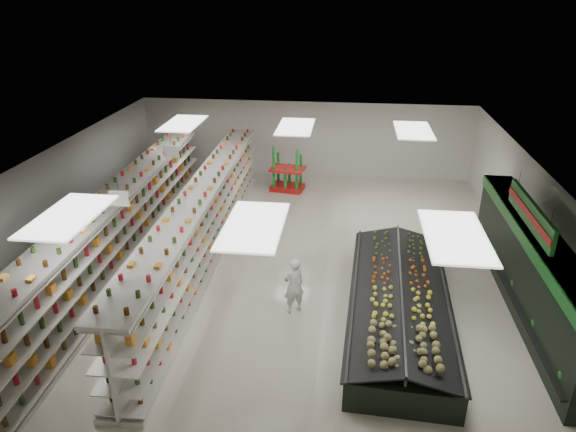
# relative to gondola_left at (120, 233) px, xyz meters

# --- Properties ---
(floor) EXTENTS (16.00, 16.00, 0.00)m
(floor) POSITION_rel_gondola_left_xyz_m (4.61, 0.66, -1.07)
(floor) COLOR beige
(floor) RESTS_ON ground
(ceiling) EXTENTS (14.00, 16.00, 0.02)m
(ceiling) POSITION_rel_gondola_left_xyz_m (4.61, 0.66, 2.13)
(ceiling) COLOR white
(ceiling) RESTS_ON wall_back
(wall_back) EXTENTS (14.00, 0.02, 3.20)m
(wall_back) POSITION_rel_gondola_left_xyz_m (4.61, 8.66, 0.53)
(wall_back) COLOR silver
(wall_back) RESTS_ON floor
(wall_left) EXTENTS (0.02, 16.00, 3.20)m
(wall_left) POSITION_rel_gondola_left_xyz_m (-2.39, 0.66, 0.53)
(wall_left) COLOR silver
(wall_left) RESTS_ON floor
(wall_right) EXTENTS (0.02, 16.00, 3.20)m
(wall_right) POSITION_rel_gondola_left_xyz_m (11.61, 0.66, 0.53)
(wall_right) COLOR silver
(wall_right) RESTS_ON floor
(produce_wall_case) EXTENTS (0.93, 8.00, 2.20)m
(produce_wall_case) POSITION_rel_gondola_left_xyz_m (11.14, -0.84, 0.17)
(produce_wall_case) COLOR black
(produce_wall_case) RESTS_ON floor
(aisle_sign_near) EXTENTS (0.52, 0.06, 0.75)m
(aisle_sign_near) POSITION_rel_gondola_left_xyz_m (0.81, -1.34, 1.68)
(aisle_sign_near) COLOR white
(aisle_sign_near) RESTS_ON ceiling
(aisle_sign_far) EXTENTS (0.52, 0.06, 0.75)m
(aisle_sign_far) POSITION_rel_gondola_left_xyz_m (0.81, 2.66, 1.68)
(aisle_sign_far) COLOR white
(aisle_sign_far) RESTS_ON ceiling
(hortifruti_banner) EXTENTS (0.12, 3.20, 0.95)m
(hortifruti_banner) POSITION_rel_gondola_left_xyz_m (10.86, -0.84, 1.58)
(hortifruti_banner) COLOR #1B6824
(hortifruti_banner) RESTS_ON ceiling
(gondola_left) EXTENTS (1.28, 13.51, 2.34)m
(gondola_left) POSITION_rel_gondola_left_xyz_m (0.00, 0.00, 0.00)
(gondola_left) COLOR beige
(gondola_left) RESTS_ON floor
(gondola_center) EXTENTS (1.21, 13.21, 2.29)m
(gondola_center) POSITION_rel_gondola_left_xyz_m (2.28, 0.71, -0.02)
(gondola_center) COLOR beige
(gondola_center) RESTS_ON floor
(produce_island) EXTENTS (2.77, 6.85, 1.01)m
(produce_island) POSITION_rel_gondola_left_xyz_m (7.89, -1.67, -0.62)
(produce_island) COLOR black
(produce_island) RESTS_ON floor
(soda_endcap) EXTENTS (1.44, 1.09, 1.69)m
(soda_endcap) POSITION_rel_gondola_left_xyz_m (4.08, 6.71, -0.25)
(soda_endcap) COLOR red
(soda_endcap) RESTS_ON floor
(shopper_main) EXTENTS (0.67, 0.61, 1.53)m
(shopper_main) POSITION_rel_gondola_left_xyz_m (5.27, -1.72, -0.31)
(shopper_main) COLOR silver
(shopper_main) RESTS_ON floor
(shopper_background) EXTENTS (0.58, 0.84, 1.61)m
(shopper_background) POSITION_rel_gondola_left_xyz_m (1.81, 3.47, -0.27)
(shopper_background) COLOR tan
(shopper_background) RESTS_ON floor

